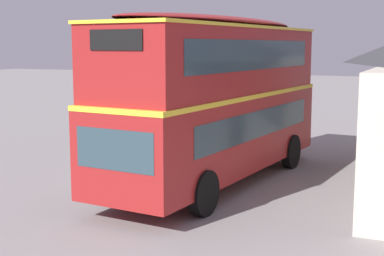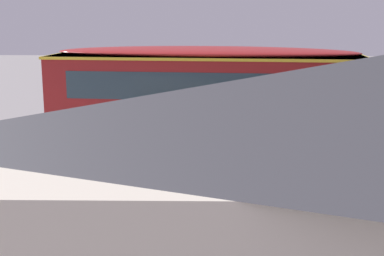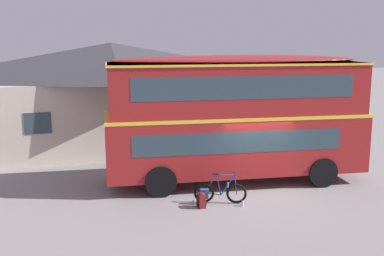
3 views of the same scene
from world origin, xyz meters
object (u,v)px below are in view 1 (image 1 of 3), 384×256
touring_bicycle (174,156)px  double_decker_bus (217,93)px  street_lamp (239,69)px  backpack_on_ground (177,155)px  water_bottle_clear_plastic (152,167)px

touring_bicycle → double_decker_bus: bearing=56.4°
double_decker_bus → street_lamp: size_ratio=2.12×
double_decker_bus → backpack_on_ground: (-2.04, -2.32, -2.38)m
touring_bicycle → backpack_on_ground: (-0.66, -0.25, -0.11)m
water_bottle_clear_plastic → touring_bicycle: bearing=145.1°
double_decker_bus → street_lamp: 10.26m
water_bottle_clear_plastic → backpack_on_ground: bearing=170.2°
backpack_on_ground → water_bottle_clear_plastic: size_ratio=2.44×
backpack_on_ground → street_lamp: bearing=-175.5°
double_decker_bus → backpack_on_ground: bearing=-131.3°
backpack_on_ground → water_bottle_clear_plastic: 1.37m
backpack_on_ground → water_bottle_clear_plastic: bearing=-9.8°
double_decker_bus → touring_bicycle: 3.37m
double_decker_bus → backpack_on_ground: double_decker_bus is taller
touring_bicycle → backpack_on_ground: size_ratio=3.33×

